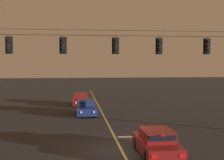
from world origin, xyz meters
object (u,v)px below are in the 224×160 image
Objects in this scene: traffic_light_centre at (116,46)px; traffic_light_right_inner at (160,46)px; traffic_light_leftmost at (8,45)px; car_oncoming_trailing at (81,100)px; traffic_light_left_inner at (63,45)px; traffic_light_rightmost at (208,46)px; car_waiting_near_lane at (157,143)px; car_oncoming_lead at (86,108)px.

traffic_light_centre is 2.98m from traffic_light_right_inner.
car_oncoming_trailing is at bearing 72.85° from traffic_light_leftmost.
traffic_light_left_inner is 16.46m from car_oncoming_trailing.
car_waiting_near_lane is at bearing -134.17° from traffic_light_rightmost.
traffic_light_rightmost is 0.28× the size of car_waiting_near_lane.
traffic_light_leftmost is 0.28× the size of car_oncoming_trailing.
car_oncoming_trailing is at bearing 93.78° from car_oncoming_lead.
traffic_light_leftmost reaches higher than car_waiting_near_lane.
traffic_light_right_inner is 1.00× the size of traffic_light_rightmost.
car_oncoming_lead is (-1.69, 8.78, -5.37)m from traffic_light_centre.
car_waiting_near_lane is at bearing -30.48° from traffic_light_leftmost.
traffic_light_leftmost is at bearing 180.00° from traffic_light_centre.
traffic_light_right_inner is at bearing 0.00° from traffic_light_left_inner.
traffic_light_left_inner is 1.00× the size of traffic_light_rightmost.
traffic_light_centre is 7.47m from car_waiting_near_lane.
car_oncoming_trailing is at bearing 108.28° from traffic_light_right_inner.
traffic_light_right_inner is 0.28× the size of car_oncoming_lead.
car_waiting_near_lane is 0.98× the size of car_oncoming_lead.
traffic_light_centre is at bearing -79.09° from car_oncoming_lead.
traffic_light_right_inner reaches higher than car_waiting_near_lane.
traffic_light_left_inner is at bearing 180.00° from traffic_light_right_inner.
traffic_light_rightmost is at bearing 0.00° from traffic_light_centre.
car_oncoming_trailing is (4.78, 15.50, -5.37)m from traffic_light_leftmost.
car_oncoming_trailing is at bearing 85.07° from traffic_light_left_inner.
traffic_light_centre is at bearing 0.00° from traffic_light_left_inner.
traffic_light_leftmost is 3.45m from traffic_light_left_inner.
traffic_light_left_inner reaches higher than car_waiting_near_lane.
car_oncoming_lead is at bearing 118.03° from traffic_light_right_inner.
traffic_light_rightmost is at bearing 0.00° from traffic_light_leftmost.
traffic_light_left_inner and traffic_light_centre have the same top height.
car_oncoming_lead is at bearing 78.54° from traffic_light_left_inner.
traffic_light_right_inner is at bearing 73.66° from car_waiting_near_lane.
traffic_light_rightmost is 18.47m from car_oncoming_trailing.
car_oncoming_trailing is (-5.12, 15.50, -5.37)m from traffic_light_right_inner.
traffic_light_centre and traffic_light_right_inner have the same top height.
traffic_light_right_inner is 3.37m from traffic_light_rightmost.
traffic_light_centre is 0.28× the size of car_waiting_near_lane.
traffic_light_rightmost is 13.07m from car_oncoming_lead.
traffic_light_leftmost and traffic_light_left_inner have the same top height.
traffic_light_centre is 0.28× the size of car_oncoming_trailing.
traffic_light_left_inner is 0.28× the size of car_oncoming_trailing.
car_oncoming_lead is (-8.05, 8.78, -5.37)m from traffic_light_rightmost.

